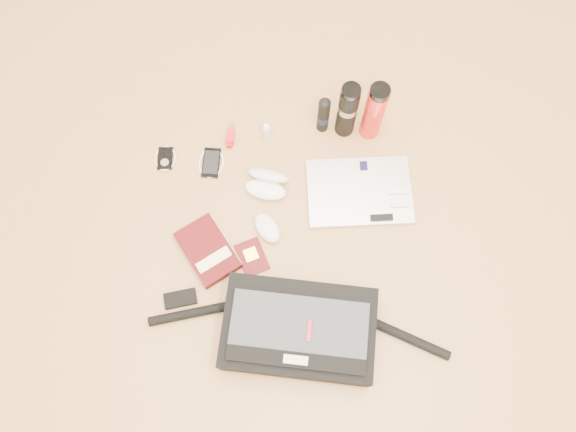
{
  "coord_description": "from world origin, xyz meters",
  "views": [
    {
      "loc": [
        -0.13,
        -0.51,
        1.89
      ],
      "look_at": [
        -0.01,
        0.12,
        0.06
      ],
      "focal_mm": 35.0,
      "sensor_mm": 36.0,
      "label": 1
    }
  ],
  "objects_px": {
    "messenger_bag": "(298,330)",
    "thermos_red": "(374,112)",
    "laptop": "(360,192)",
    "thermos_black": "(348,110)",
    "book": "(208,250)"
  },
  "relations": [
    {
      "from": "book",
      "to": "thermos_red",
      "type": "relative_size",
      "value": 0.92
    },
    {
      "from": "laptop",
      "to": "thermos_black",
      "type": "distance_m",
      "value": 0.3
    },
    {
      "from": "thermos_red",
      "to": "thermos_black",
      "type": "bearing_deg",
      "value": 164.33
    },
    {
      "from": "thermos_black",
      "to": "messenger_bag",
      "type": "bearing_deg",
      "value": -113.74
    },
    {
      "from": "book",
      "to": "thermos_red",
      "type": "bearing_deg",
      "value": 6.18
    },
    {
      "from": "book",
      "to": "thermos_black",
      "type": "relative_size",
      "value": 0.96
    },
    {
      "from": "laptop",
      "to": "thermos_red",
      "type": "xyz_separation_m",
      "value": [
        0.09,
        0.24,
        0.13
      ]
    },
    {
      "from": "thermos_black",
      "to": "laptop",
      "type": "bearing_deg",
      "value": -90.24
    },
    {
      "from": "thermos_black",
      "to": "thermos_red",
      "type": "xyz_separation_m",
      "value": [
        0.09,
        -0.03,
        0.0
      ]
    },
    {
      "from": "laptop",
      "to": "thermos_red",
      "type": "height_order",
      "value": "thermos_red"
    },
    {
      "from": "laptop",
      "to": "thermos_black",
      "type": "bearing_deg",
      "value": 97.65
    },
    {
      "from": "messenger_bag",
      "to": "thermos_red",
      "type": "distance_m",
      "value": 0.81
    },
    {
      "from": "laptop",
      "to": "thermos_black",
      "type": "relative_size",
      "value": 1.47
    },
    {
      "from": "laptop",
      "to": "thermos_black",
      "type": "height_order",
      "value": "thermos_black"
    },
    {
      "from": "messenger_bag",
      "to": "thermos_red",
      "type": "xyz_separation_m",
      "value": [
        0.41,
        0.69,
        0.08
      ]
    }
  ]
}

